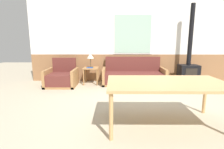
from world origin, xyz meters
name	(u,v)px	position (x,y,z in m)	size (l,w,h in m)	color
ground_plane	(151,109)	(0.00, 0.00, 0.00)	(16.00, 16.00, 0.00)	#B2A58C
wall_back	(136,42)	(-0.01, 2.63, 1.36)	(7.20, 0.09, 2.70)	#8E603D
couch	(133,76)	(-0.12, 2.16, 0.25)	(1.99, 0.78, 0.86)	#9E7042
armchair	(62,78)	(-2.38, 1.91, 0.25)	(0.91, 0.86, 0.85)	#9E7042
side_table	(91,71)	(-1.50, 2.17, 0.44)	(0.48, 0.48, 0.54)	#9E7042
table_lamp	(90,57)	(-1.52, 2.26, 0.88)	(0.23, 0.23, 0.45)	#4C3823
book_stack	(90,68)	(-1.52, 2.08, 0.55)	(0.20, 0.12, 0.02)	#234799
dining_table	(167,85)	(0.09, -0.66, 0.67)	(1.91, 1.08, 0.73)	tan
wood_stove	(189,66)	(1.64, 2.14, 0.60)	(0.59, 0.44, 2.50)	black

